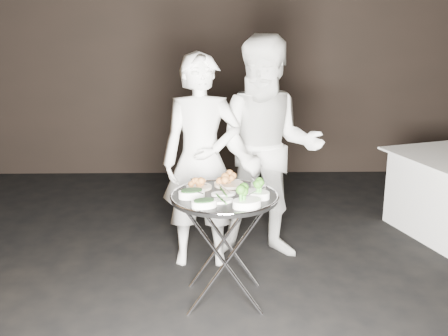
{
  "coord_description": "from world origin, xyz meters",
  "views": [
    {
      "loc": [
        -0.23,
        -3.41,
        2.03
      ],
      "look_at": [
        -0.15,
        0.38,
        0.95
      ],
      "focal_mm": 45.0,
      "sensor_mm": 36.0,
      "label": 1
    }
  ],
  "objects_px": {
    "serving_tray": "(224,197)",
    "waiter_left": "(201,161)",
    "waiter_right": "(268,150)",
    "tray_stand": "(224,244)"
  },
  "relations": [
    {
      "from": "serving_tray",
      "to": "waiter_left",
      "type": "xyz_separation_m",
      "value": [
        -0.17,
        0.67,
        0.07
      ]
    },
    {
      "from": "waiter_right",
      "to": "waiter_left",
      "type": "bearing_deg",
      "value": -163.91
    },
    {
      "from": "serving_tray",
      "to": "tray_stand",
      "type": "bearing_deg",
      "value": 0.0
    },
    {
      "from": "tray_stand",
      "to": "serving_tray",
      "type": "height_order",
      "value": "serving_tray"
    },
    {
      "from": "waiter_right",
      "to": "serving_tray",
      "type": "bearing_deg",
      "value": -110.93
    },
    {
      "from": "waiter_left",
      "to": "waiter_right",
      "type": "height_order",
      "value": "waiter_right"
    },
    {
      "from": "tray_stand",
      "to": "serving_tray",
      "type": "bearing_deg",
      "value": 0.0
    },
    {
      "from": "tray_stand",
      "to": "waiter_right",
      "type": "relative_size",
      "value": 0.42
    },
    {
      "from": "serving_tray",
      "to": "waiter_right",
      "type": "distance_m",
      "value": 0.87
    },
    {
      "from": "serving_tray",
      "to": "waiter_right",
      "type": "bearing_deg",
      "value": 64.37
    }
  ]
}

